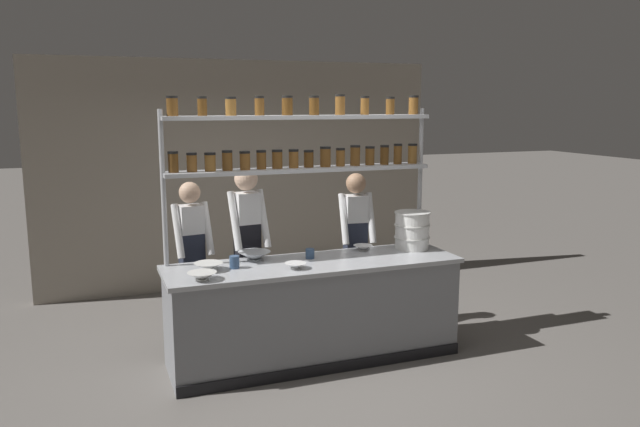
{
  "coord_description": "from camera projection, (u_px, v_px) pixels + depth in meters",
  "views": [
    {
      "loc": [
        -1.88,
        -5.11,
        2.33
      ],
      "look_at": [
        0.14,
        0.2,
        1.32
      ],
      "focal_mm": 35.0,
      "sensor_mm": 36.0,
      "label": 1
    }
  ],
  "objects": [
    {
      "name": "ground_plane",
      "position": [
        314.0,
        358.0,
        5.77
      ],
      "size": [
        40.0,
        40.0,
        0.0
      ],
      "primitive_type": "plane",
      "color": "slate"
    },
    {
      "name": "back_wall",
      "position": [
        242.0,
        175.0,
        7.96
      ],
      "size": [
        5.07,
        0.12,
        2.86
      ],
      "primitive_type": "cube",
      "color": "#9E9384",
      "rests_on": "ground_plane"
    },
    {
      "name": "prep_counter",
      "position": [
        314.0,
        311.0,
        5.69
      ],
      "size": [
        2.67,
        0.76,
        0.92
      ],
      "color": "gray",
      "rests_on": "ground_plane"
    },
    {
      "name": "spice_shelf_unit",
      "position": [
        301.0,
        150.0,
        5.74
      ],
      "size": [
        2.56,
        0.28,
        2.41
      ],
      "color": "#ADAFB5",
      "rests_on": "ground_plane"
    },
    {
      "name": "chef_left",
      "position": [
        192.0,
        253.0,
        5.99
      ],
      "size": [
        0.39,
        0.31,
        1.6
      ],
      "rotation": [
        0.0,
        0.0,
        0.14
      ],
      "color": "black",
      "rests_on": "ground_plane"
    },
    {
      "name": "chef_center",
      "position": [
        248.0,
        243.0,
        5.95
      ],
      "size": [
        0.39,
        0.32,
        1.74
      ],
      "rotation": [
        0.0,
        0.0,
        0.13
      ],
      "color": "black",
      "rests_on": "ground_plane"
    },
    {
      "name": "chef_right",
      "position": [
        356.0,
        240.0,
        6.47
      ],
      "size": [
        0.38,
        0.3,
        1.62
      ],
      "rotation": [
        0.0,
        0.0,
        -0.12
      ],
      "color": "black",
      "rests_on": "ground_plane"
    },
    {
      "name": "container_stack",
      "position": [
        412.0,
        230.0,
        6.08
      ],
      "size": [
        0.35,
        0.35,
        0.37
      ],
      "color": "white",
      "rests_on": "prep_counter"
    },
    {
      "name": "prep_bowl_near_left",
      "position": [
        202.0,
        276.0,
        5.02
      ],
      "size": [
        0.24,
        0.24,
        0.07
      ],
      "color": "silver",
      "rests_on": "prep_counter"
    },
    {
      "name": "prep_bowl_center_front",
      "position": [
        296.0,
        266.0,
        5.37
      ],
      "size": [
        0.19,
        0.19,
        0.05
      ],
      "color": "white",
      "rests_on": "prep_counter"
    },
    {
      "name": "prep_bowl_center_back",
      "position": [
        209.0,
        267.0,
        5.31
      ],
      "size": [
        0.25,
        0.25,
        0.07
      ],
      "color": "silver",
      "rests_on": "prep_counter"
    },
    {
      "name": "prep_bowl_near_right",
      "position": [
        254.0,
        256.0,
        5.66
      ],
      "size": [
        0.3,
        0.3,
        0.08
      ],
      "color": "#B2B7BC",
      "rests_on": "prep_counter"
    },
    {
      "name": "prep_bowl_far_left",
      "position": [
        363.0,
        248.0,
        6.04
      ],
      "size": [
        0.19,
        0.19,
        0.05
      ],
      "color": "white",
      "rests_on": "prep_counter"
    },
    {
      "name": "serving_cup_front",
      "position": [
        234.0,
        262.0,
        5.38
      ],
      "size": [
        0.09,
        0.09,
        0.11
      ],
      "color": "#334C70",
      "rests_on": "prep_counter"
    },
    {
      "name": "serving_cup_by_board",
      "position": [
        310.0,
        254.0,
        5.73
      ],
      "size": [
        0.08,
        0.08,
        0.09
      ],
      "color": "#334C70",
      "rests_on": "prep_counter"
    }
  ]
}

